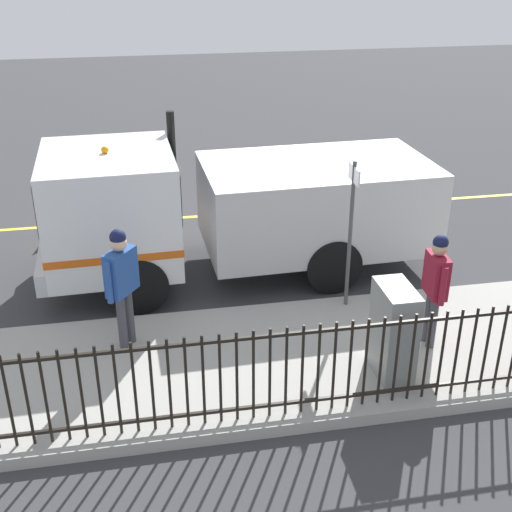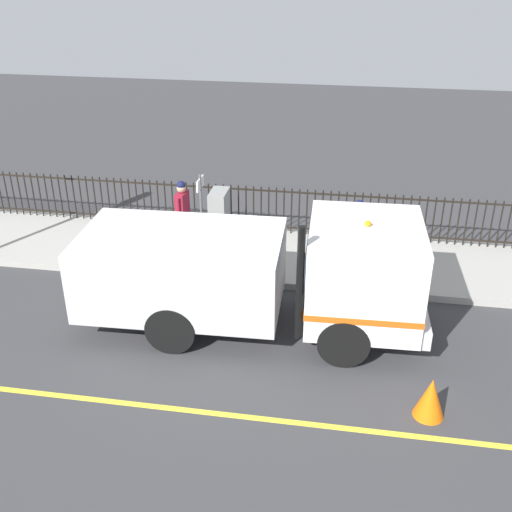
# 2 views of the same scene
# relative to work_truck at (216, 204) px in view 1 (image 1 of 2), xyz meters

# --- Properties ---
(ground_plane) EXTENTS (48.11, 48.11, 0.00)m
(ground_plane) POSITION_rel_work_truck_xyz_m (-0.21, 1.08, -1.32)
(ground_plane) COLOR #38383A
(ground_plane) RESTS_ON ground
(sidewalk_slab) EXTENTS (2.91, 21.87, 0.17)m
(sidewalk_slab) POSITION_rel_work_truck_xyz_m (2.97, 1.08, -1.24)
(sidewalk_slab) COLOR #A3A099
(sidewalk_slab) RESTS_ON ground
(lane_marking) EXTENTS (0.12, 19.68, 0.01)m
(lane_marking) POSITION_rel_work_truck_xyz_m (-2.72, 1.08, -1.32)
(lane_marking) COLOR yellow
(lane_marking) RESTS_ON ground
(work_truck) EXTENTS (2.54, 6.80, 2.71)m
(work_truck) POSITION_rel_work_truck_xyz_m (0.00, 0.00, 0.00)
(work_truck) COLOR white
(work_truck) RESTS_ON ground
(worker_standing) EXTENTS (0.55, 0.48, 1.79)m
(worker_standing) POSITION_rel_work_truck_xyz_m (2.29, -1.59, -0.05)
(worker_standing) COLOR #264C99
(worker_standing) RESTS_ON sidewalk_slab
(pedestrian_distant) EXTENTS (0.63, 0.26, 1.70)m
(pedestrian_distant) POSITION_rel_work_truck_xyz_m (3.05, 2.65, -0.11)
(pedestrian_distant) COLOR maroon
(pedestrian_distant) RESTS_ON sidewalk_slab
(iron_fence) EXTENTS (0.04, 18.62, 1.24)m
(iron_fence) POSITION_rel_work_truck_xyz_m (4.20, 1.08, -0.53)
(iron_fence) COLOR black
(iron_fence) RESTS_ON sidewalk_slab
(utility_cabinet) EXTENTS (0.76, 0.42, 1.28)m
(utility_cabinet) POSITION_rel_work_truck_xyz_m (3.61, 1.85, -0.51)
(utility_cabinet) COLOR gray
(utility_cabinet) RESTS_ON sidewalk_slab
(traffic_cone) EXTENTS (0.51, 0.51, 0.73)m
(traffic_cone) POSITION_rel_work_truck_xyz_m (-2.18, -2.93, -0.95)
(traffic_cone) COLOR orange
(traffic_cone) RESTS_ON ground
(street_sign) EXTENTS (0.50, 0.06, 2.36)m
(street_sign) POSITION_rel_work_truck_xyz_m (1.75, 1.83, 0.32)
(street_sign) COLOR #4C4C4C
(street_sign) RESTS_ON sidewalk_slab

